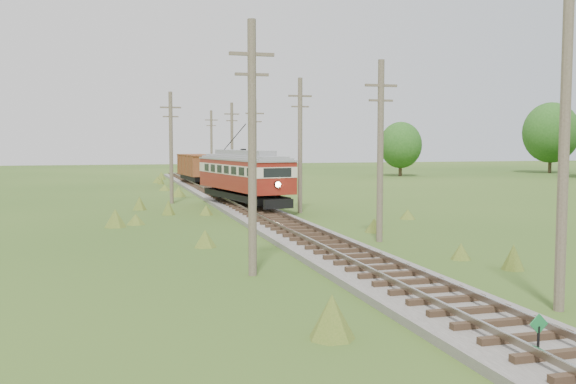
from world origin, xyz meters
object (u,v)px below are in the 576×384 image
object	(u,v)px
streetcar	(243,173)
gravel_pile	(253,183)
switch_marker	(538,334)
gondola	(197,167)

from	to	relation	value
streetcar	gravel_pile	size ratio (longest dim) A/B	3.26
streetcar	switch_marker	bearing A→B (deg)	-100.00
streetcar	gondola	world-z (taller)	streetcar
streetcar	gondola	distance (m)	25.10
gondola	gravel_pile	size ratio (longest dim) A/B	2.37
switch_marker	gravel_pile	world-z (taller)	gravel_pile
streetcar	gondola	bearing A→B (deg)	80.35
gondola	streetcar	bearing A→B (deg)	-95.11
gondola	gravel_pile	bearing A→B (deg)	-57.04
switch_marker	streetcar	xyz separation A→B (m)	(0.20, 32.74, 1.93)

